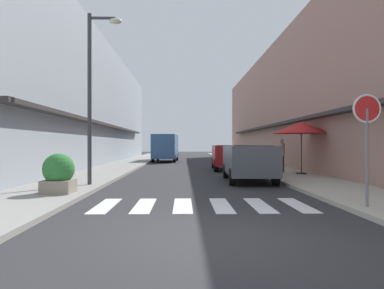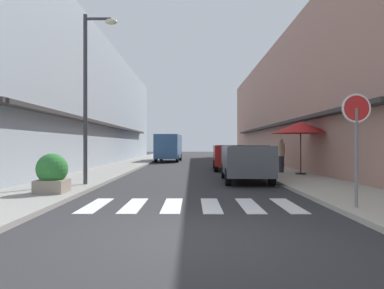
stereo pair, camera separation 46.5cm
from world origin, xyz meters
name	(u,v)px [view 1 (the left image)]	position (x,y,z in m)	size (l,w,h in m)	color
ground_plane	(190,167)	(0.00, 18.12, 0.00)	(99.68, 99.68, 0.00)	#2B2B2D
sidewalk_left	(122,166)	(-4.56, 18.12, 0.06)	(2.65, 63.43, 0.12)	gray
sidewalk_right	(258,166)	(4.56, 18.12, 0.06)	(2.65, 63.43, 0.12)	#ADA899
building_row_left	(70,103)	(-8.38, 19.39, 4.43)	(5.50, 42.78, 8.86)	#939EA8
building_row_right	(308,104)	(8.38, 19.39, 4.35)	(5.50, 42.78, 8.70)	#A87A6B
crosswalk	(202,205)	(0.00, 3.06, 0.01)	(5.20, 2.20, 0.01)	silver
parked_car_near	(248,159)	(2.18, 8.74, 0.92)	(1.94, 4.48, 1.47)	#4C5156
parked_car_mid	(228,154)	(2.18, 15.33, 0.92)	(1.95, 4.52, 1.47)	maroon
delivery_van	(166,146)	(-2.03, 25.72, 1.41)	(2.17, 5.47, 2.37)	#33598C
round_street_sign	(367,121)	(3.65, 2.15, 2.05)	(0.65, 0.07, 2.52)	slate
street_lamp	(95,81)	(-3.55, 6.75, 3.70)	(1.19, 0.28, 5.94)	#38383D
cafe_umbrella	(301,128)	(5.07, 10.91, 2.29)	(2.66, 2.66, 2.46)	#262626
planter_corner	(59,174)	(-4.03, 4.56, 0.68)	(0.90, 0.90, 1.13)	gray
pedestrian_walking_near	(281,155)	(5.13, 14.61, 0.92)	(0.34, 0.34, 1.54)	#282B33
pedestrian_walking_far	(282,155)	(4.45, 12.07, 1.00)	(0.34, 0.34, 1.67)	#282B33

